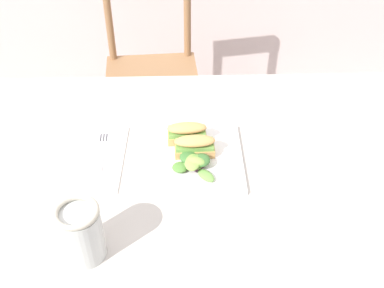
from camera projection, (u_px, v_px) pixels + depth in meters
The scene contains 9 objects.
dining_table at pixel (212, 199), 1.28m from camera, with size 1.31×0.85×0.74m.
chair_wooden_far at pixel (152, 73), 2.08m from camera, with size 0.42×0.42×0.87m.
plate_lunch at pixel (192, 159), 1.22m from camera, with size 0.25×0.25×0.01m, color white.
sandwich_half_front at pixel (195, 145), 1.20m from camera, with size 0.10×0.05×0.06m.
sandwich_half_back at pixel (187, 132), 1.24m from camera, with size 0.10×0.05×0.06m.
salad_mixed_greens at pixel (193, 160), 1.18m from camera, with size 0.11×0.14×0.04m.
napkin_folded at pixel (101, 158), 1.22m from camera, with size 0.11×0.25×0.00m, color white.
fork_on_napkin at pixel (102, 153), 1.23m from camera, with size 0.03×0.19×0.00m.
mason_jar_iced_tea at pixel (81, 234), 0.96m from camera, with size 0.09×0.09×0.14m.
Camera 1 is at (-0.09, -0.69, 1.57)m, focal length 44.43 mm.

